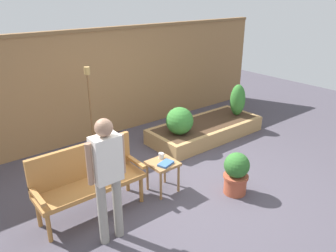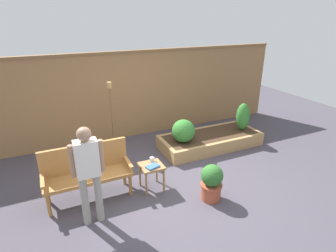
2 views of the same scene
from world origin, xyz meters
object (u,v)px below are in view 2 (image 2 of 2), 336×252
(garden_bench, at_px, (87,168))
(shrub_near_bench, at_px, (183,131))
(shrub_far_corner, at_px, (243,117))
(cup_on_table, at_px, (152,159))
(side_table, at_px, (151,169))
(tiki_torch, at_px, (111,104))
(potted_boxwood, at_px, (212,182))
(person_by_bench, at_px, (88,168))
(book_on_table, at_px, (153,167))

(garden_bench, height_order, shrub_near_bench, garden_bench)
(shrub_far_corner, bearing_deg, cup_on_table, -162.54)
(garden_bench, bearing_deg, side_table, -13.21)
(shrub_near_bench, distance_m, tiki_torch, 1.69)
(side_table, relative_size, shrub_near_bench, 0.93)
(tiki_torch, bearing_deg, potted_boxwood, -67.64)
(potted_boxwood, relative_size, person_by_bench, 0.42)
(potted_boxwood, bearing_deg, cup_on_table, 132.17)
(potted_boxwood, height_order, tiki_torch, tiki_torch)
(shrub_far_corner, bearing_deg, potted_boxwood, -139.57)
(garden_bench, height_order, person_by_bench, person_by_bench)
(garden_bench, bearing_deg, cup_on_table, -7.16)
(tiki_torch, distance_m, person_by_bench, 2.40)
(garden_bench, xyz_separation_m, shrub_far_corner, (3.83, 0.71, 0.09))
(cup_on_table, relative_size, tiki_torch, 0.07)
(side_table, bearing_deg, person_by_bench, -158.68)
(garden_bench, relative_size, shrub_near_bench, 2.80)
(side_table, distance_m, shrub_far_corner, 2.94)
(shrub_near_bench, height_order, person_by_bench, person_by_bench)
(potted_boxwood, height_order, person_by_bench, person_by_bench)
(book_on_table, bearing_deg, cup_on_table, 54.38)
(shrub_near_bench, bearing_deg, side_table, -139.89)
(tiki_torch, height_order, person_by_bench, tiki_torch)
(cup_on_table, xyz_separation_m, tiki_torch, (-0.28, 1.68, 0.59))
(side_table, bearing_deg, potted_boxwood, -41.63)
(side_table, height_order, book_on_table, book_on_table)
(shrub_near_bench, bearing_deg, person_by_bench, -148.27)
(garden_bench, height_order, tiki_torch, tiki_torch)
(garden_bench, bearing_deg, tiki_torch, 61.25)
(potted_boxwood, distance_m, shrub_far_corner, 2.60)
(book_on_table, height_order, potted_boxwood, potted_boxwood)
(cup_on_table, bearing_deg, book_on_table, -109.25)
(garden_bench, height_order, side_table, garden_bench)
(side_table, xyz_separation_m, person_by_bench, (-1.12, -0.44, 0.54))
(garden_bench, relative_size, person_by_bench, 0.92)
(shrub_far_corner, xyz_separation_m, tiki_torch, (-2.99, 0.83, 0.47))
(cup_on_table, relative_size, potted_boxwood, 0.18)
(person_by_bench, bearing_deg, shrub_near_bench, 31.73)
(tiki_torch, xyz_separation_m, person_by_bench, (-0.90, -2.22, -0.18))
(side_table, relative_size, shrub_far_corner, 0.71)
(book_on_table, xyz_separation_m, person_by_bench, (-1.11, -0.35, 0.44))
(side_table, xyz_separation_m, book_on_table, (-0.01, -0.08, 0.10))
(cup_on_table, distance_m, shrub_near_bench, 1.38)
(garden_bench, xyz_separation_m, side_table, (1.07, -0.25, -0.15))
(book_on_table, distance_m, person_by_bench, 1.25)
(book_on_table, height_order, tiki_torch, tiki_torch)
(tiki_torch, relative_size, person_by_bench, 1.03)
(tiki_torch, bearing_deg, person_by_bench, -111.93)
(book_on_table, bearing_deg, tiki_torch, 80.22)
(garden_bench, distance_m, cup_on_table, 1.13)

